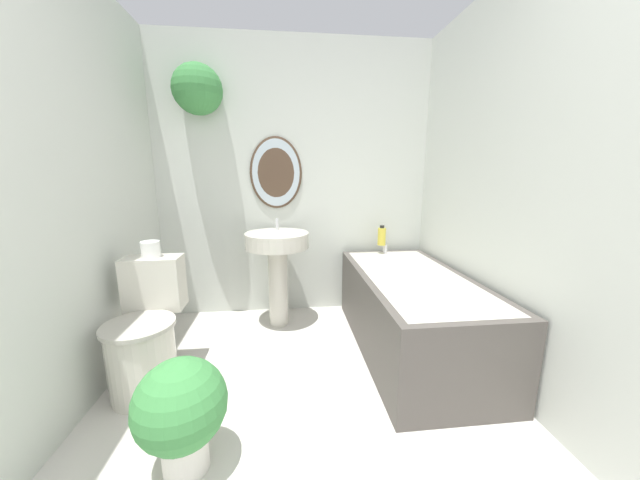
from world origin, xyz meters
name	(u,v)px	position (x,y,z in m)	size (l,w,h in m)	color
wall_back	(283,170)	(-0.11, 2.64, 1.30)	(2.50, 0.39, 2.40)	silver
wall_left	(33,189)	(-1.22, 1.32, 1.20)	(0.06, 2.75, 2.40)	silver
wall_right	(535,187)	(1.22, 1.32, 1.20)	(0.06, 2.75, 2.40)	silver
toilet	(146,337)	(-0.93, 1.58, 0.32)	(0.39, 0.55, 0.76)	beige
pedestal_sink	(277,256)	(-0.17, 2.33, 0.60)	(0.52, 0.52, 0.90)	beige
bathtub	(411,311)	(0.80, 1.82, 0.29)	(0.74, 1.53, 0.64)	#4C4742
shampoo_bottle	(382,236)	(0.76, 2.48, 0.72)	(0.07, 0.07, 0.18)	gold
potted_plant	(181,409)	(-0.55, 0.97, 0.30)	(0.38, 0.38, 0.51)	silver
toilet_paper_roll	(151,249)	(-0.93, 1.78, 0.81)	(0.11, 0.11, 0.10)	white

